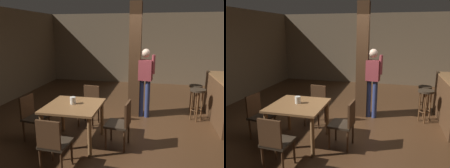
# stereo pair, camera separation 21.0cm
# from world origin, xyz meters

# --- Properties ---
(ground_plane) EXTENTS (10.80, 10.80, 0.00)m
(ground_plane) POSITION_xyz_m (0.00, 0.00, 0.00)
(ground_plane) COLOR #422816
(wall_back) EXTENTS (8.00, 0.10, 2.80)m
(wall_back) POSITION_xyz_m (0.00, 4.50, 1.40)
(wall_back) COLOR #756047
(wall_back) RESTS_ON ground_plane
(pillar) EXTENTS (0.28, 0.28, 2.80)m
(pillar) POSITION_xyz_m (-0.07, 0.85, 1.40)
(pillar) COLOR #4C301C
(pillar) RESTS_ON ground_plane
(dining_table) EXTENTS (1.01, 1.01, 0.78)m
(dining_table) POSITION_xyz_m (-1.05, -0.83, 0.66)
(dining_table) COLOR brown
(dining_table) RESTS_ON ground_plane
(chair_north) EXTENTS (0.47, 0.47, 0.89)m
(chair_north) POSITION_xyz_m (-1.01, 0.07, 0.51)
(chair_north) COLOR #2D2319
(chair_north) RESTS_ON ground_plane
(chair_west) EXTENTS (0.47, 0.47, 0.89)m
(chair_west) POSITION_xyz_m (-1.91, -0.85, 0.51)
(chair_west) COLOR #2D2319
(chair_west) RESTS_ON ground_plane
(chair_east) EXTENTS (0.46, 0.46, 0.89)m
(chair_east) POSITION_xyz_m (-0.13, -0.82, 0.51)
(chair_east) COLOR #2D2319
(chair_east) RESTS_ON ground_plane
(chair_south) EXTENTS (0.44, 0.44, 0.89)m
(chair_south) POSITION_xyz_m (-1.02, -1.77, 0.51)
(chair_south) COLOR #2D2319
(chair_south) RESTS_ON ground_plane
(napkin_cup) EXTENTS (0.11, 0.11, 0.14)m
(napkin_cup) POSITION_xyz_m (-1.07, -0.79, 0.85)
(napkin_cup) COLOR silver
(napkin_cup) RESTS_ON dining_table
(standing_person) EXTENTS (0.47, 0.26, 1.72)m
(standing_person) POSITION_xyz_m (0.19, 0.78, 1.00)
(standing_person) COLOR maroon
(standing_person) RESTS_ON ground_plane
(bar_counter) EXTENTS (0.56, 1.89, 1.08)m
(bar_counter) POSITION_xyz_m (1.98, 0.76, 0.55)
(bar_counter) COLOR brown
(bar_counter) RESTS_ON ground_plane
(bar_stool_near) EXTENTS (0.36, 0.36, 0.78)m
(bar_stool_near) POSITION_xyz_m (1.45, 0.80, 0.59)
(bar_stool_near) COLOR #2D2319
(bar_stool_near) RESTS_ON ground_plane
(bar_stool_mid) EXTENTS (0.33, 0.33, 0.73)m
(bar_stool_mid) POSITION_xyz_m (1.51, 1.43, 0.54)
(bar_stool_mid) COLOR #2D2319
(bar_stool_mid) RESTS_ON ground_plane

